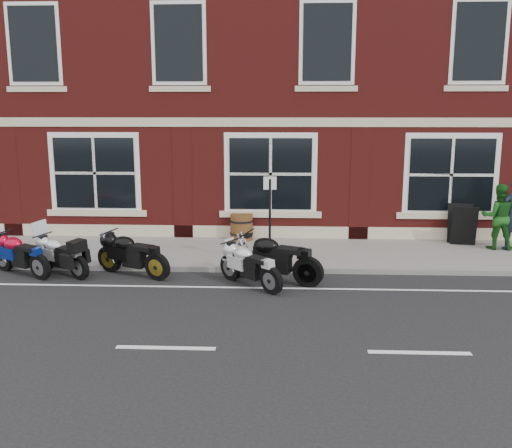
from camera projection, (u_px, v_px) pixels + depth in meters
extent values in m
plane|color=black|center=(194.00, 290.00, 12.02)|extent=(80.00, 80.00, 0.00)
cube|color=slate|center=(212.00, 252.00, 14.94)|extent=(30.00, 3.00, 0.12)
cube|color=slate|center=(204.00, 269.00, 13.40)|extent=(30.00, 0.16, 0.12)
cube|color=maroon|center=(234.00, 48.00, 21.13)|extent=(24.00, 12.00, 12.00)
cylinder|color=black|center=(46.00, 259.00, 13.45)|extent=(0.54, 0.40, 0.56)
cylinder|color=black|center=(80.00, 267.00, 12.72)|extent=(0.54, 0.40, 0.56)
cube|color=black|center=(60.00, 250.00, 13.05)|extent=(0.71, 0.56, 0.19)
ellipsoid|color=silver|center=(56.00, 245.00, 13.11)|extent=(0.59, 0.53, 0.28)
cube|color=black|center=(70.00, 249.00, 12.84)|extent=(0.53, 0.46, 0.09)
cube|color=silver|center=(44.00, 228.00, 13.30)|extent=(0.23, 0.33, 0.40)
cylinder|color=black|center=(5.00, 258.00, 13.44)|extent=(0.58, 0.41, 0.60)
cylinder|color=black|center=(41.00, 266.00, 12.71)|extent=(0.58, 0.41, 0.60)
cube|color=black|center=(20.00, 248.00, 13.04)|extent=(0.76, 0.57, 0.21)
ellipsoid|color=#A90722|center=(16.00, 243.00, 13.09)|extent=(0.62, 0.55, 0.30)
cube|color=black|center=(30.00, 247.00, 12.82)|extent=(0.57, 0.47, 0.09)
cylinder|color=black|center=(111.00, 258.00, 13.35)|extent=(0.62, 0.39, 0.63)
cylinder|color=black|center=(158.00, 266.00, 12.66)|extent=(0.62, 0.39, 0.63)
cube|color=black|center=(132.00, 248.00, 12.96)|extent=(0.80, 0.56, 0.22)
ellipsoid|color=black|center=(126.00, 242.00, 13.01)|extent=(0.65, 0.56, 0.31)
cube|color=black|center=(145.00, 247.00, 12.76)|extent=(0.59, 0.47, 0.10)
cylinder|color=black|center=(232.00, 267.00, 12.68)|extent=(0.49, 0.50, 0.58)
cylinder|color=black|center=(272.00, 280.00, 11.71)|extent=(0.49, 0.50, 0.58)
cube|color=black|center=(250.00, 259.00, 12.17)|extent=(0.67, 0.67, 0.20)
ellipsoid|color=silver|center=(246.00, 253.00, 12.25)|extent=(0.59, 0.59, 0.29)
cube|color=black|center=(261.00, 259.00, 11.89)|extent=(0.52, 0.52, 0.09)
cylinder|color=black|center=(246.00, 263.00, 12.86)|extent=(0.67, 0.41, 0.68)
cylinder|color=black|center=(309.00, 272.00, 12.17)|extent=(0.67, 0.41, 0.68)
cube|color=black|center=(274.00, 251.00, 12.47)|extent=(0.88, 0.58, 0.23)
ellipsoid|color=black|center=(268.00, 245.00, 12.52)|extent=(0.70, 0.59, 0.34)
cube|color=black|center=(292.00, 249.00, 12.26)|extent=(0.64, 0.49, 0.11)
imported|color=#174E16|center=(498.00, 217.00, 14.94)|extent=(0.93, 0.78, 1.73)
cylinder|color=#442312|center=(242.00, 227.00, 16.10)|extent=(0.63, 0.63, 0.74)
cylinder|color=black|center=(242.00, 233.00, 16.14)|extent=(0.66, 0.66, 0.05)
cylinder|color=black|center=(241.00, 221.00, 16.07)|extent=(0.66, 0.66, 0.05)
cylinder|color=black|center=(270.00, 223.00, 13.24)|extent=(0.06, 0.06, 2.06)
cube|color=silver|center=(270.00, 183.00, 13.06)|extent=(0.30, 0.04, 0.30)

